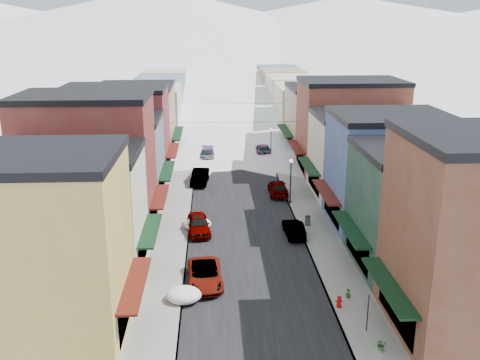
{
  "coord_description": "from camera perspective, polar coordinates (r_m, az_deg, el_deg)",
  "views": [
    {
      "loc": [
        -2.83,
        -25.27,
        18.57
      ],
      "look_at": [
        0.0,
        27.44,
        2.53
      ],
      "focal_mm": 40.0,
      "sensor_mm": 36.0,
      "label": 1
    }
  ],
  "objects": [
    {
      "name": "car_dark_hatch",
      "position": [
        62.46,
        -4.29,
        0.36
      ],
      "size": [
        2.23,
        5.18,
        1.66
      ],
      "primitive_type": "imported",
      "rotation": [
        0.0,
        0.0,
        -0.09
      ],
      "color": "black",
      "rests_on": "ground"
    },
    {
      "name": "bldg_r_cream",
      "position": [
        59.38,
        13.19,
        2.75
      ],
      "size": [
        12.3,
        9.2,
        9.0
      ],
      "color": "beige",
      "rests_on": "ground"
    },
    {
      "name": "overhead_cables",
      "position": [
        73.87,
        -0.84,
        7.26
      ],
      "size": [
        16.4,
        15.04,
        0.04
      ],
      "color": "black",
      "rests_on": "ground"
    },
    {
      "name": "bldg_l_yellow",
      "position": [
        33.59,
        -20.93,
        -6.7
      ],
      "size": [
        11.3,
        8.7,
        11.5
      ],
      "color": "gold",
      "rests_on": "ground"
    },
    {
      "name": "car_lane_silver",
      "position": [
        79.8,
        -1.95,
        4.07
      ],
      "size": [
        2.29,
        5.13,
        1.71
      ],
      "primitive_type": "imported",
      "rotation": [
        0.0,
        0.0,
        0.05
      ],
      "color": "#A0A3A8",
      "rests_on": "ground"
    },
    {
      "name": "mountain_ridge",
      "position": [
        302.94,
        -6.47,
        16.01
      ],
      "size": [
        670.0,
        340.0,
        34.0
      ],
      "color": "silver",
      "rests_on": "ground"
    },
    {
      "name": "car_silver_wagon",
      "position": [
        72.98,
        -3.51,
        2.73
      ],
      "size": [
        2.21,
        5.13,
        1.47
      ],
      "primitive_type": "imported",
      "rotation": [
        0.0,
        0.0,
        -0.03
      ],
      "color": "gray",
      "rests_on": "ground"
    },
    {
      "name": "car_lane_white",
      "position": [
        91.36,
        -0.72,
        5.63
      ],
      "size": [
        2.8,
        5.35,
        1.44
      ],
      "primitive_type": "imported",
      "rotation": [
        0.0,
        0.0,
        3.22
      ],
      "color": "silver",
      "rests_on": "ground"
    },
    {
      "name": "car_gray_suv",
      "position": [
        58.51,
        4.07,
        -0.79
      ],
      "size": [
        1.99,
        4.87,
        1.66
      ],
      "primitive_type": "imported",
      "rotation": [
        0.0,
        0.0,
        3.14
      ],
      "color": "#9B9DA4",
      "rests_on": "ground"
    },
    {
      "name": "sidewalk_right",
      "position": [
        87.76,
        3.18,
        4.71
      ],
      "size": [
        3.2,
        160.0,
        0.15
      ],
      "primitive_type": "cube",
      "color": "gray",
      "rests_on": "ground"
    },
    {
      "name": "curb_left",
      "position": [
        87.28,
        -4.47,
        4.62
      ],
      "size": [
        0.1,
        160.0,
        0.15
      ],
      "primitive_type": "cube",
      "color": "slate",
      "rests_on": "ground"
    },
    {
      "name": "bldg_r_tan",
      "position": [
        77.23,
        9.01,
        6.39
      ],
      "size": [
        11.3,
        11.2,
        9.5
      ],
      "color": "tan",
      "rests_on": "ground"
    },
    {
      "name": "sidewalk_left",
      "position": [
        87.34,
        -5.49,
        4.6
      ],
      "size": [
        3.2,
        160.0,
        0.15
      ],
      "primitive_type": "cube",
      "color": "gray",
      "rests_on": "ground"
    },
    {
      "name": "snow_pile_near",
      "position": [
        37.47,
        -5.96,
        -12.05
      ],
      "size": [
        2.43,
        2.7,
        1.03
      ],
      "color": "white",
      "rests_on": "ground"
    },
    {
      "name": "fire_hydrant",
      "position": [
        36.94,
        10.52,
        -12.65
      ],
      "size": [
        0.48,
        0.36,
        0.82
      ],
      "color": "red",
      "rests_on": "sidewalk_right"
    },
    {
      "name": "streetlamp_far",
      "position": [
        73.0,
        3.33,
        4.38
      ],
      "size": [
        0.35,
        0.35,
        4.16
      ],
      "color": "black",
      "rests_on": "sidewalk_right"
    },
    {
      "name": "snow_pile_far",
      "position": [
        64.91,
        -4.23,
        0.72
      ],
      "size": [
        2.6,
        2.8,
        1.1
      ],
      "color": "white",
      "rests_on": "ground"
    },
    {
      "name": "bldg_l_brick_far",
      "position": [
        65.6,
        -13.03,
        4.98
      ],
      "size": [
        13.3,
        9.2,
        11.0
      ],
      "color": "maroon",
      "rests_on": "ground"
    },
    {
      "name": "bldg_r_brick_far",
      "position": [
        67.71,
        11.6,
        5.65
      ],
      "size": [
        13.3,
        9.2,
        11.5
      ],
      "color": "maroon",
      "rests_on": "ground"
    },
    {
      "name": "streetlamp_near",
      "position": [
        55.09,
        5.43,
        0.51
      ],
      "size": [
        0.39,
        0.39,
        4.67
      ],
      "color": "black",
      "rests_on": "sidewalk_right"
    },
    {
      "name": "trash_can",
      "position": [
        49.98,
        7.23,
        -4.31
      ],
      "size": [
        0.53,
        0.53,
        0.89
      ],
      "color": "#56585B",
      "rests_on": "sidewalk_right"
    },
    {
      "name": "bldg_l_brick_near",
      "position": [
        48.63,
        -15.88,
        1.58
      ],
      "size": [
        12.3,
        8.2,
        12.5
      ],
      "color": "maroon",
      "rests_on": "ground"
    },
    {
      "name": "bldg_l_tan",
      "position": [
        75.24,
        -11.0,
        6.21
      ],
      "size": [
        11.3,
        11.2,
        10.0
      ],
      "color": "#9A7D65",
      "rests_on": "ground"
    },
    {
      "name": "bldg_r_blue",
      "position": [
        50.75,
        15.45,
        1.07
      ],
      "size": [
        11.3,
        9.2,
        10.5
      ],
      "color": "#3B5386",
      "rests_on": "ground"
    },
    {
      "name": "planter_near",
      "position": [
        33.31,
        14.83,
        -16.64
      ],
      "size": [
        0.62,
        0.55,
        0.65
      ],
      "primitive_type": "imported",
      "rotation": [
        0.0,
        0.0,
        -0.09
      ],
      "color": "#356B30",
      "rests_on": "sidewalk_right"
    },
    {
      "name": "bldg_l_cream",
      "position": [
        41.53,
        -17.36,
        -3.33
      ],
      "size": [
        11.3,
        8.2,
        9.5
      ],
      "color": "beige",
      "rests_on": "ground"
    },
    {
      "name": "distant_blocks",
      "position": [
        109.29,
        -1.58,
        9.24
      ],
      "size": [
        34.0,
        55.0,
        8.0
      ],
      "color": "gray",
      "rests_on": "ground"
    },
    {
      "name": "parking_sign",
      "position": [
        34.25,
        13.49,
        -13.34
      ],
      "size": [
        0.14,
        0.32,
        2.46
      ],
      "color": "black",
      "rests_on": "sidewalk_right"
    },
    {
      "name": "planter_far",
      "position": [
        38.2,
        11.46,
        -11.77
      ],
      "size": [
        0.49,
        0.49,
        0.62
      ],
      "primitive_type": "imported",
      "rotation": [
        0.0,
        0.0,
        0.81
      ],
      "color": "#284F24",
      "rests_on": "sidewalk_right"
    },
    {
      "name": "car_green_sedan",
      "position": [
        47.75,
        5.77,
        -5.18
      ],
      "size": [
        1.65,
        4.25,
        1.38
      ],
      "primitive_type": "imported",
      "rotation": [
        0.0,
        0.0,
        3.19
      ],
      "color": "black",
      "rests_on": "ground"
    },
    {
      "name": "car_black_sedan",
      "position": [
        75.23,
        2.46,
        3.23
      ],
      "size": [
        2.29,
        5.55,
        1.6
      ],
      "primitive_type": "imported",
      "rotation": [
        0.0,
        0.0,
        3.13
      ],
      "color": "black",
      "rests_on": "ground"
    },
    {
      "name": "bldg_l_grayblue",
      "position": [
        57.02,
        -13.45,
        2.15
      ],
      "size": [
        11.3,
        9.2,
        9.0
      ],
      "color": "slate",
      "rests_on": "ground"
    },
    {
      "name": "snow_pile_mid",
      "position": [
        49.18,
        -4.57,
        -4.68
      ],
      "size": [
        2.58,
        2.79,
        1.09
      ],
      "color": "white",
      "rests_on": "ground"
    },
    {
      "name": "road",
      "position": [
        87.32,
        -1.15,
        4.62
      ],
      "size": [
        10.0,
        160.0,
        0.01
      ],
      "primitive_type": "cube",
      "color": "black",
      "rests_on": "ground"
    },
    {
      "name": "bldg_r_green",
      "position": [
        42.86,
        19.09,
        -2.87
      ],
      "size": [
        11.3,
        9.2,
        9.5
      ],
      "color": "#1A372A",
      "rests_on": "ground"
    },
    {
      "name": "car_white_suv",
      "position": [
        39.4,
        -3.77,
        -10.05
      ],
      "size": [
        2.78,
        5.43,
        1.47
      ],
      "primitive_type": "imported",
      "rotation": [
        0.0,
        0.0,
        0.07
      ],
      "color": "silver",
      "rests_on": "ground"
    },
    {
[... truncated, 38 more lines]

